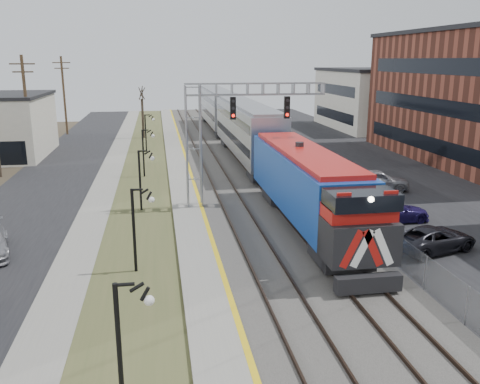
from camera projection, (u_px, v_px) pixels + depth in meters
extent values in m
cube|color=black|center=(44.00, 189.00, 38.65)|extent=(7.00, 120.00, 0.04)
cube|color=gray|center=(104.00, 186.00, 39.34)|extent=(2.00, 120.00, 0.08)
cube|color=#454D29|center=(144.00, 185.00, 39.81)|extent=(4.00, 120.00, 0.06)
cube|color=gray|center=(182.00, 183.00, 40.26)|extent=(2.00, 120.00, 0.24)
cube|color=#595651|center=(244.00, 180.00, 41.04)|extent=(8.00, 120.00, 0.20)
cube|color=black|center=(384.00, 176.00, 42.93)|extent=(16.00, 120.00, 0.04)
cube|color=gold|center=(193.00, 181.00, 40.36)|extent=(0.24, 120.00, 0.01)
cube|color=#2D2119|center=(210.00, 180.00, 40.57)|extent=(0.08, 120.00, 0.15)
cube|color=#2D2119|center=(229.00, 179.00, 40.80)|extent=(0.08, 120.00, 0.15)
cube|color=#2D2119|center=(253.00, 178.00, 41.11)|extent=(0.08, 120.00, 0.15)
cube|color=#2D2119|center=(271.00, 177.00, 41.35)|extent=(0.08, 120.00, 0.15)
cube|color=#13409D|center=(308.00, 189.00, 28.62)|extent=(3.00, 17.00, 4.25)
cube|color=black|center=(368.00, 283.00, 20.76)|extent=(2.80, 0.50, 0.70)
cube|color=#94979D|center=(246.00, 131.00, 47.86)|extent=(3.00, 22.00, 5.33)
cube|color=#94979D|center=(218.00, 109.00, 69.64)|extent=(3.00, 22.00, 5.33)
cube|color=gray|center=(194.00, 149.00, 32.67)|extent=(1.00, 1.00, 8.00)
cube|color=gray|center=(255.00, 89.00, 32.34)|extent=(9.00, 0.80, 0.80)
cube|color=black|center=(233.00, 108.00, 31.97)|extent=(0.35, 0.25, 1.40)
cube|color=black|center=(287.00, 107.00, 32.52)|extent=(0.35, 0.25, 1.40)
cylinder|color=black|center=(119.00, 352.00, 13.53)|extent=(0.14, 0.14, 4.00)
cylinder|color=black|center=(134.00, 231.00, 23.08)|extent=(0.14, 0.14, 4.00)
cylinder|color=black|center=(140.00, 181.00, 32.63)|extent=(0.14, 0.14, 4.00)
cylinder|color=black|center=(143.00, 154.00, 42.18)|extent=(0.14, 0.14, 4.00)
cylinder|color=black|center=(146.00, 133.00, 53.64)|extent=(0.14, 0.14, 4.00)
cylinder|color=#4C3823|center=(27.00, 111.00, 46.47)|extent=(0.28, 0.28, 10.00)
cylinder|color=#4C3823|center=(64.00, 96.00, 65.57)|extent=(0.28, 0.28, 10.00)
cube|color=gray|center=(295.00, 170.00, 41.52)|extent=(0.04, 120.00, 1.60)
cube|color=beige|center=(387.00, 100.00, 72.75)|extent=(16.00, 18.00, 8.00)
cylinder|color=#382D23|center=(143.00, 119.00, 63.00)|extent=(0.30, 0.30, 4.90)
imported|color=black|center=(434.00, 239.00, 26.00)|extent=(5.05, 3.38, 1.29)
imported|color=navy|center=(393.00, 212.00, 30.68)|extent=(4.57, 2.08, 1.30)
imported|color=gray|center=(376.00, 181.00, 37.92)|extent=(4.99, 2.54, 1.63)
imported|color=#0C3E13|center=(305.00, 155.00, 48.11)|extent=(5.18, 3.07, 1.61)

